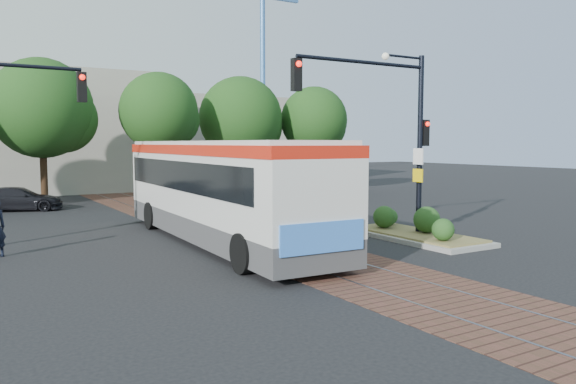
# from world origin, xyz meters

# --- Properties ---
(ground) EXTENTS (120.00, 120.00, 0.00)m
(ground) POSITION_xyz_m (0.00, 0.00, 0.00)
(ground) COLOR black
(ground) RESTS_ON ground
(trackbed) EXTENTS (3.60, 40.00, 0.02)m
(trackbed) POSITION_xyz_m (0.00, 4.00, 0.01)
(trackbed) COLOR brown
(trackbed) RESTS_ON ground
(tree_row) EXTENTS (26.40, 5.60, 7.67)m
(tree_row) POSITION_xyz_m (1.21, 16.42, 4.85)
(tree_row) COLOR #382314
(tree_row) RESTS_ON ground
(warehouses) EXTENTS (40.00, 13.00, 8.00)m
(warehouses) POSITION_xyz_m (-0.53, 28.75, 3.81)
(warehouses) COLOR #ADA899
(warehouses) RESTS_ON ground
(crane) EXTENTS (8.00, 0.50, 18.00)m
(crane) POSITION_xyz_m (18.00, 34.00, 10.88)
(crane) COLOR #3F72B2
(crane) RESTS_ON ground
(city_bus) EXTENTS (3.11, 12.57, 3.34)m
(city_bus) POSITION_xyz_m (-1.17, 1.90, 1.86)
(city_bus) COLOR #404043
(city_bus) RESTS_ON ground
(traffic_island) EXTENTS (2.20, 5.20, 1.13)m
(traffic_island) POSITION_xyz_m (4.82, -0.90, 0.33)
(traffic_island) COLOR gray
(traffic_island) RESTS_ON ground
(signal_pole_main) EXTENTS (5.49, 0.46, 6.00)m
(signal_pole_main) POSITION_xyz_m (3.86, -0.81, 4.16)
(signal_pole_main) COLOR black
(signal_pole_main) RESTS_ON ground
(parked_car) EXTENTS (4.25, 2.67, 1.15)m
(parked_car) POSITION_xyz_m (-5.92, 14.87, 0.57)
(parked_car) COLOR black
(parked_car) RESTS_ON ground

